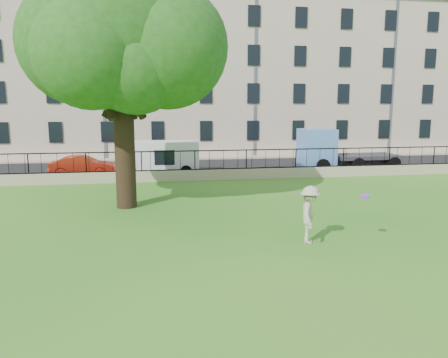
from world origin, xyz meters
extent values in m
plane|color=#29731B|center=(0.00, 0.00, 0.00)|extent=(120.00, 120.00, 0.00)
cube|color=gray|center=(0.00, 12.00, 0.30)|extent=(50.00, 0.40, 0.60)
cube|color=black|center=(0.00, 12.00, 0.63)|extent=(50.00, 0.05, 0.06)
cube|color=black|center=(0.00, 12.00, 1.70)|extent=(50.00, 0.05, 0.06)
cube|color=black|center=(0.00, 16.70, 0.01)|extent=(60.00, 9.00, 0.01)
cube|color=gray|center=(0.00, 21.90, 0.06)|extent=(60.00, 1.40, 0.12)
cube|color=#B6A491|center=(0.00, 27.60, 6.50)|extent=(56.00, 10.00, 13.00)
cylinder|color=black|center=(-3.50, 5.85, 2.29)|extent=(0.84, 0.84, 4.59)
sphere|color=#234D14|center=(-3.50, 5.85, 7.18)|extent=(6.39, 6.39, 6.39)
sphere|color=#234D14|center=(-1.70, 5.05, 6.48)|extent=(4.79, 4.79, 4.79)
sphere|color=#234D14|center=(-5.10, 6.65, 6.78)|extent=(5.17, 5.17, 5.17)
imported|color=#B9AF96|center=(2.45, -0.01, 0.91)|extent=(1.06, 1.34, 1.82)
cylinder|color=purple|center=(4.00, -0.49, 1.54)|extent=(0.30, 0.29, 0.12)
imported|color=#B52916|center=(-6.54, 14.40, 0.63)|extent=(3.89, 1.51, 1.26)
cube|color=silver|center=(-2.00, 14.40, 1.03)|extent=(5.07, 2.33, 2.07)
cube|color=#6191E3|center=(10.51, 14.65, 1.36)|extent=(6.58, 2.54, 2.72)
camera|label=1|loc=(-2.33, -12.65, 4.30)|focal=35.00mm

